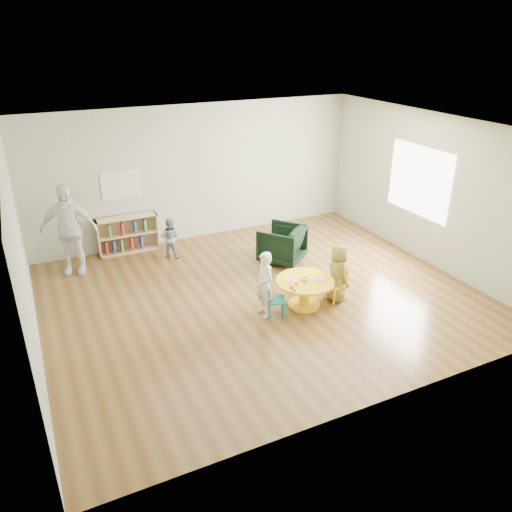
# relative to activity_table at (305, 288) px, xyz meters

# --- Properties ---
(room) EXTENTS (7.10, 7.00, 2.80)m
(room) POSITION_rel_activity_table_xyz_m (-0.48, 0.60, 1.57)
(room) COLOR brown
(room) RESTS_ON ground
(activity_table) EXTENTS (0.94, 0.94, 0.51)m
(activity_table) POSITION_rel_activity_table_xyz_m (0.00, 0.00, 0.00)
(activity_table) COLOR yellow
(activity_table) RESTS_ON ground
(kid_chair_left) EXTENTS (0.36, 0.36, 0.52)m
(kid_chair_left) POSITION_rel_activity_table_xyz_m (-0.58, -0.03, -0.05)
(kid_chair_left) COLOR #167A71
(kid_chair_left) RESTS_ON ground
(kid_chair_right) EXTENTS (0.35, 0.35, 0.55)m
(kid_chair_right) POSITION_rel_activity_table_xyz_m (0.60, -0.03, -0.03)
(kid_chair_right) COLOR yellow
(kid_chair_right) RESTS_ON ground
(bookshelf) EXTENTS (1.20, 0.30, 0.75)m
(bookshelf) POSITION_rel_activity_table_xyz_m (-2.10, 3.45, 0.04)
(bookshelf) COLOR tan
(bookshelf) RESTS_ON ground
(alphabet_poster) EXTENTS (0.74, 0.01, 0.54)m
(alphabet_poster) POSITION_rel_activity_table_xyz_m (-2.09, 3.58, 1.03)
(alphabet_poster) COLOR white
(alphabet_poster) RESTS_ON ground
(armchair) EXTENTS (1.09, 1.09, 0.72)m
(armchair) POSITION_rel_activity_table_xyz_m (0.48, 1.67, 0.03)
(armchair) COLOR black
(armchair) RESTS_ON ground
(child_left) EXTENTS (0.29, 0.41, 1.07)m
(child_left) POSITION_rel_activity_table_xyz_m (-0.71, 0.03, 0.21)
(child_left) COLOR white
(child_left) RESTS_ON ground
(child_right) EXTENTS (0.33, 0.49, 0.98)m
(child_right) POSITION_rel_activity_table_xyz_m (0.59, -0.05, 0.17)
(child_right) COLOR #D0C917
(child_right) RESTS_ON ground
(toddler) EXTENTS (0.50, 0.49, 0.82)m
(toddler) POSITION_rel_activity_table_xyz_m (-1.40, 2.80, 0.09)
(toddler) COLOR #1A2643
(toddler) RESTS_ON ground
(adult_caretaker) EXTENTS (1.07, 0.69, 1.69)m
(adult_caretaker) POSITION_rel_activity_table_xyz_m (-3.21, 2.92, 0.52)
(adult_caretaker) COLOR white
(adult_caretaker) RESTS_ON ground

